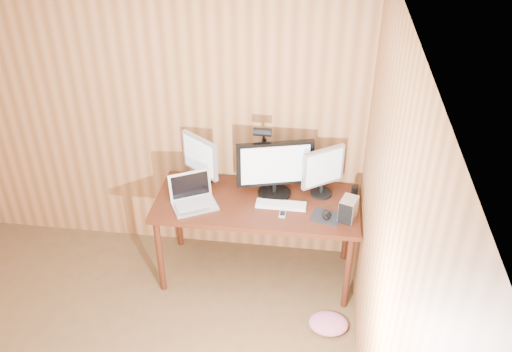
% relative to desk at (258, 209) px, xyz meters
% --- Properties ---
extents(room_shell, '(4.00, 4.00, 4.00)m').
position_rel_desk_xyz_m(room_shell, '(-0.93, -1.70, 0.62)').
color(room_shell, brown).
rests_on(room_shell, ground).
extents(desk, '(1.60, 0.70, 0.75)m').
position_rel_desk_xyz_m(desk, '(0.00, 0.00, 0.00)').
color(desk, '#3E190C').
rests_on(desk, floor).
extents(monitor_center, '(0.59, 0.26, 0.47)m').
position_rel_desk_xyz_m(monitor_center, '(0.13, 0.05, 0.37)').
color(monitor_center, black).
rests_on(monitor_center, desk).
extents(monitor_left, '(0.32, 0.25, 0.43)m').
position_rel_desk_xyz_m(monitor_left, '(-0.49, 0.13, 0.35)').
color(monitor_left, black).
rests_on(monitor_left, desk).
extents(monitor_right, '(0.32, 0.24, 0.41)m').
position_rel_desk_xyz_m(monitor_right, '(0.50, 0.10, 0.34)').
color(monitor_right, black).
rests_on(monitor_right, desk).
extents(laptop, '(0.41, 0.38, 0.24)m').
position_rel_desk_xyz_m(laptop, '(-0.49, -0.16, 0.18)').
color(laptop, silver).
rests_on(laptop, desk).
extents(keyboard, '(0.39, 0.12, 0.02)m').
position_rel_desk_xyz_m(keyboard, '(0.19, -0.10, 0.13)').
color(keyboard, white).
rests_on(keyboard, desk).
extents(mousepad, '(0.26, 0.23, 0.00)m').
position_rel_desk_xyz_m(mousepad, '(0.55, -0.21, 0.12)').
color(mousepad, black).
rests_on(mousepad, desk).
extents(mouse, '(0.11, 0.13, 0.04)m').
position_rel_desk_xyz_m(mouse, '(0.55, -0.21, 0.14)').
color(mouse, black).
rests_on(mouse, mousepad).
extents(hard_drive, '(0.15, 0.19, 0.18)m').
position_rel_desk_xyz_m(hard_drive, '(0.70, -0.20, 0.21)').
color(hard_drive, silver).
rests_on(hard_drive, desk).
extents(phone, '(0.05, 0.10, 0.01)m').
position_rel_desk_xyz_m(phone, '(0.22, -0.22, 0.13)').
color(phone, silver).
rests_on(phone, desk).
extents(speaker, '(0.05, 0.05, 0.13)m').
position_rel_desk_xyz_m(speaker, '(0.75, 0.04, 0.18)').
color(speaker, black).
rests_on(speaker, desk).
extents(desk_lamp, '(0.14, 0.20, 0.60)m').
position_rel_desk_xyz_m(desk_lamp, '(0.02, 0.16, 0.49)').
color(desk_lamp, black).
rests_on(desk_lamp, desk).
extents(fabric_pile, '(0.33, 0.29, 0.10)m').
position_rel_desk_xyz_m(fabric_pile, '(0.62, -0.61, -0.58)').
color(fabric_pile, '#C45F82').
rests_on(fabric_pile, floor).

